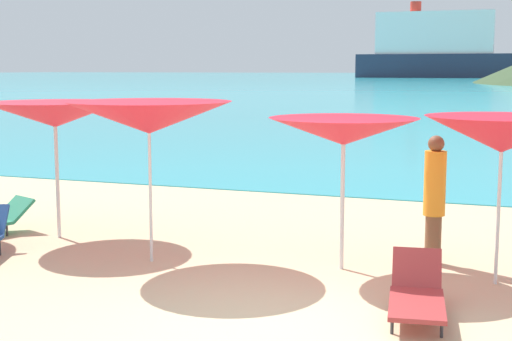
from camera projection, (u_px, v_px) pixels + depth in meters
name	position (u px, v px, depth m)	size (l,w,h in m)	color
ground_plane	(411.00, 191.00, 17.25)	(50.00, 100.00, 0.30)	beige
umbrella_2	(55.00, 115.00, 11.56)	(2.36, 2.36, 2.17)	silver
umbrella_3	(149.00, 118.00, 10.08)	(2.38, 2.38, 2.25)	silver
umbrella_4	(344.00, 132.00, 9.71)	(2.12, 2.12, 2.05)	silver
umbrella_5	(502.00, 135.00, 9.01)	(1.95, 1.95, 2.12)	silver
lounge_chair_2	(417.00, 294.00, 7.96)	(0.76, 1.45, 0.64)	#A53333
beachgoer_1	(434.00, 195.00, 10.10)	(0.30, 0.30, 1.79)	brown
cruise_ship	(434.00, 49.00, 214.00)	(44.38, 9.78, 21.97)	#262D47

